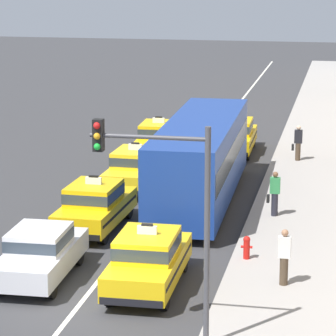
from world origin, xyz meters
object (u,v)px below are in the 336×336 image
object	(u,v)px
pedestrian_by_storefront	(298,143)
taxi_right_nearest	(148,259)
bus_right_second	(201,157)
traffic_light_pole	(167,196)
sedan_left_nearest	(40,252)
pedestrian_mid_block	(275,194)
taxi_left_fourth	(159,139)
taxi_left_second	(95,205)
pedestrian_near_crosswalk	(284,257)
taxi_right_third	(235,135)
taxi_left_third	(136,168)
fire_hydrant	(247,246)

from	to	relation	value
pedestrian_by_storefront	taxi_right_nearest	bearing A→B (deg)	-100.74
bus_right_second	traffic_light_pole	world-z (taller)	traffic_light_pole
sedan_left_nearest	pedestrian_mid_block	distance (m)	9.79
taxi_left_fourth	bus_right_second	distance (m)	8.45
taxi_left_second	taxi_left_fourth	bearing A→B (deg)	91.25
pedestrian_near_crosswalk	taxi_right_third	bearing A→B (deg)	101.75
bus_right_second	taxi_right_third	world-z (taller)	bus_right_second
pedestrian_near_crosswalk	pedestrian_by_storefront	size ratio (longest dim) A/B	1.01
taxi_left_fourth	sedan_left_nearest	bearing A→B (deg)	-89.74
taxi_left_third	fire_hydrant	bearing A→B (deg)	-56.34
taxi_right_third	fire_hydrant	size ratio (longest dim) A/B	6.30
taxi_left_second	fire_hydrant	xyz separation A→B (m)	(5.58, -2.49, -0.33)
taxi_right_nearest	taxi_right_third	bearing A→B (deg)	89.74
traffic_light_pole	sedan_left_nearest	bearing A→B (deg)	139.84
taxi_right_nearest	traffic_light_pole	xyz separation A→B (m)	(1.32, -3.79, 2.94)
taxi_right_third	pedestrian_mid_block	world-z (taller)	taxi_right_third
pedestrian_by_storefront	traffic_light_pole	distance (m)	21.03
pedestrian_mid_block	taxi_right_third	bearing A→B (deg)	104.62
taxi_right_third	pedestrian_by_storefront	distance (m)	3.54
taxi_right_third	pedestrian_near_crosswalk	distance (m)	18.32
traffic_light_pole	fire_hydrant	bearing A→B (deg)	79.59
sedan_left_nearest	taxi_left_fourth	distance (m)	17.02
bus_right_second	fire_hydrant	size ratio (longest dim) A/B	15.42
sedan_left_nearest	bus_right_second	distance (m)	9.88
taxi_left_fourth	traffic_light_pole	distance (m)	21.59
sedan_left_nearest	taxi_left_second	bearing A→B (deg)	87.96
sedan_left_nearest	bus_right_second	world-z (taller)	bus_right_second
taxi_left_fourth	fire_hydrant	distance (m)	15.52
taxi_left_fourth	fire_hydrant	bearing A→B (deg)	-67.89
taxi_right_third	taxi_left_third	bearing A→B (deg)	-111.79
pedestrian_by_storefront	fire_hydrant	bearing A→B (deg)	-92.82
pedestrian_near_crosswalk	pedestrian_by_storefront	distance (m)	16.31
taxi_left_second	taxi_left_third	distance (m)	5.75
traffic_light_pole	pedestrian_mid_block	bearing A→B (deg)	81.94
taxi_right_nearest	pedestrian_by_storefront	bearing A→B (deg)	79.26
taxi_right_nearest	traffic_light_pole	world-z (taller)	traffic_light_pole
taxi_right_nearest	bus_right_second	size ratio (longest dim) A/B	0.41
taxi_left_fourth	pedestrian_mid_block	world-z (taller)	taxi_left_fourth
sedan_left_nearest	bus_right_second	xyz separation A→B (m)	(3.21, 9.30, 0.97)
bus_right_second	pedestrian_near_crosswalk	xyz separation A→B (m)	(3.86, -8.70, -0.84)
taxi_left_third	taxi_right_nearest	distance (m)	11.35
taxi_left_second	taxi_right_nearest	size ratio (longest dim) A/B	1.00
pedestrian_mid_block	fire_hydrant	size ratio (longest dim) A/B	2.24
pedestrian_by_storefront	fire_hydrant	world-z (taller)	pedestrian_by_storefront
taxi_left_second	pedestrian_by_storefront	size ratio (longest dim) A/B	2.83
fire_hydrant	bus_right_second	bearing A→B (deg)	111.04
taxi_left_fourth	taxi_right_nearest	xyz separation A→B (m)	(3.33, -17.09, 0.00)
taxi_right_third	fire_hydrant	xyz separation A→B (m)	(2.43, -15.89, -0.33)
taxi_left_second	sedan_left_nearest	bearing A→B (deg)	-92.04
taxi_left_fourth	pedestrian_near_crosswalk	size ratio (longest dim) A/B	2.81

